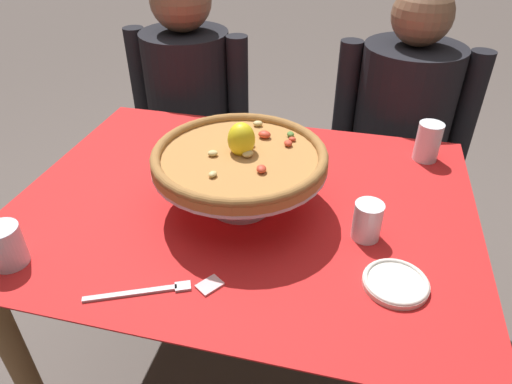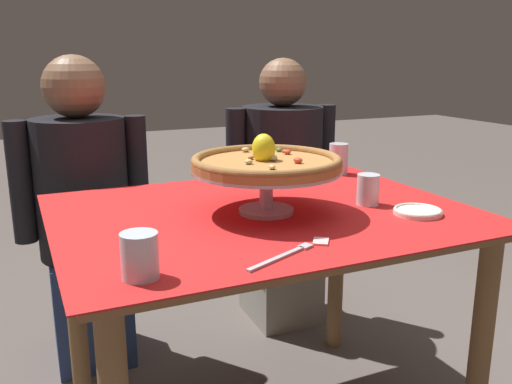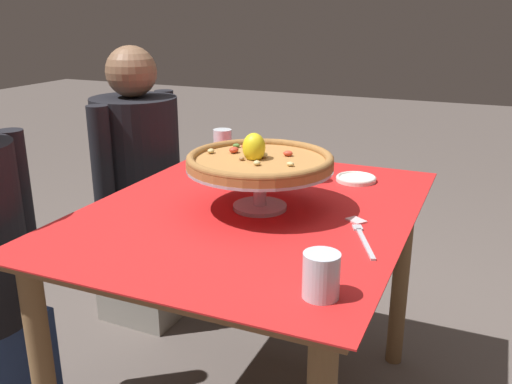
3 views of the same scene
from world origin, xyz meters
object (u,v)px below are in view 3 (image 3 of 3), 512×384
side_plate (356,178)px  diner_right (140,194)px  water_glass_back_right (223,146)px  dinner_fork (363,239)px  pizza (260,160)px  water_glass_front_left (321,277)px  water_glass_side_right (309,170)px  sugar_packet (356,220)px  pizza_stand (260,176)px

side_plate → diner_right: 0.93m
water_glass_back_right → dinner_fork: 0.89m
pizza → dinner_fork: (-0.11, -0.33, -0.14)m
water_glass_front_left → diner_right: bearing=50.9°
side_plate → diner_right: size_ratio=0.12×
water_glass_side_right → pizza: bearing=171.3°
pizza → water_glass_front_left: size_ratio=4.41×
water_glass_front_left → diner_right: (0.84, 1.03, -0.22)m
water_glass_back_right → sugar_packet: (-0.45, -0.63, -0.05)m
side_plate → pizza: bearing=153.3°
pizza_stand → dinner_fork: 0.36m
pizza → sugar_packet: bearing=-87.6°
pizza_stand → pizza: pizza is taller
pizza_stand → water_glass_back_right: size_ratio=3.68×
water_glass_back_right → water_glass_side_right: bearing=-110.9°
water_glass_back_right → diner_right: diner_right is taller
side_plate → water_glass_side_right: bearing=115.4°
water_glass_front_left → sugar_packet: (0.44, 0.04, -0.04)m
water_glass_back_right → water_glass_front_left: water_glass_back_right is taller
dinner_fork → diner_right: 1.18m
water_glass_side_right → side_plate: (0.07, -0.14, -0.03)m
side_plate → diner_right: (0.04, 0.91, -0.19)m
pizza → dinner_fork: size_ratio=2.07×
dinner_fork → sugar_packet: dinner_fork is taller
pizza_stand → water_glass_back_right: (0.46, 0.35, -0.05)m
diner_right → side_plate: bearing=-92.3°
diner_right → pizza_stand: bearing=-120.0°
water_glass_back_right → water_glass_front_left: 1.11m
pizza_stand → sugar_packet: 0.30m
pizza_stand → sugar_packet: size_ratio=8.30×
sugar_packet → diner_right: bearing=68.1°
dinner_fork → sugar_packet: bearing=21.7°
pizza → water_glass_back_right: size_ratio=3.67×
water_glass_front_left → diner_right: diner_right is taller
pizza → pizza_stand: bearing=-113.8°
pizza → sugar_packet: pizza is taller
pizza → water_glass_side_right: 0.33m
water_glass_back_right → side_plate: 0.55m
sugar_packet → dinner_fork: bearing=-158.3°
pizza_stand → diner_right: size_ratio=0.36×
water_glass_front_left → dinner_fork: water_glass_front_left is taller
water_glass_side_right → dinner_fork: size_ratio=0.45×
sugar_packet → diner_right: size_ratio=0.04×
side_plate → dinner_fork: side_plate is taller
pizza → water_glass_back_right: bearing=37.3°
dinner_fork → pizza_stand: bearing=71.5°
pizza_stand → water_glass_side_right: pizza_stand is taller
water_glass_back_right → sugar_packet: 0.78m
water_glass_side_right → dinner_fork: (-0.42, -0.28, -0.04)m
pizza → water_glass_side_right: bearing=-8.7°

